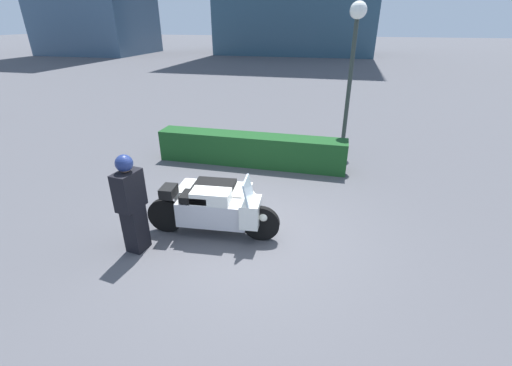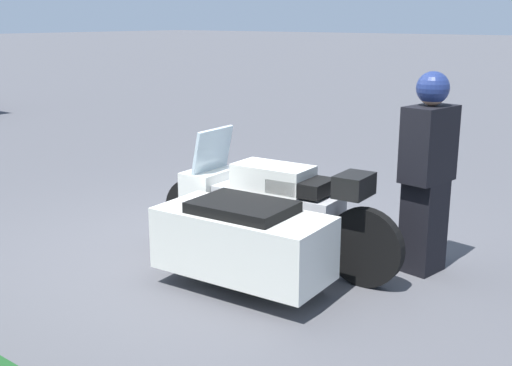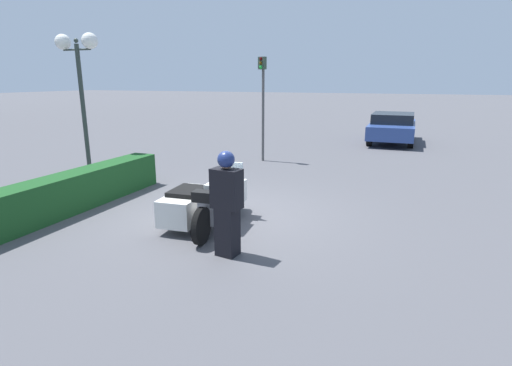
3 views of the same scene
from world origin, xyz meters
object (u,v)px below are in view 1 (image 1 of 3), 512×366
hedge_bush_curbside (251,150)px  twin_lamp_post (356,31)px  police_motorcycle (219,203)px  officer_rider (131,202)px

hedge_bush_curbside → twin_lamp_post: size_ratio=1.26×
police_motorcycle → twin_lamp_post: size_ratio=0.61×
hedge_bush_curbside → twin_lamp_post: twin_lamp_post is taller
officer_rider → hedge_bush_curbside: size_ratio=0.34×
police_motorcycle → twin_lamp_post: bearing=61.2°
police_motorcycle → officer_rider: size_ratio=1.41×
officer_rider → twin_lamp_post: twin_lamp_post is taller
police_motorcycle → hedge_bush_curbside: bearing=88.5°
police_motorcycle → twin_lamp_post: twin_lamp_post is taller
police_motorcycle → twin_lamp_post: (2.22, 4.98, 2.79)m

